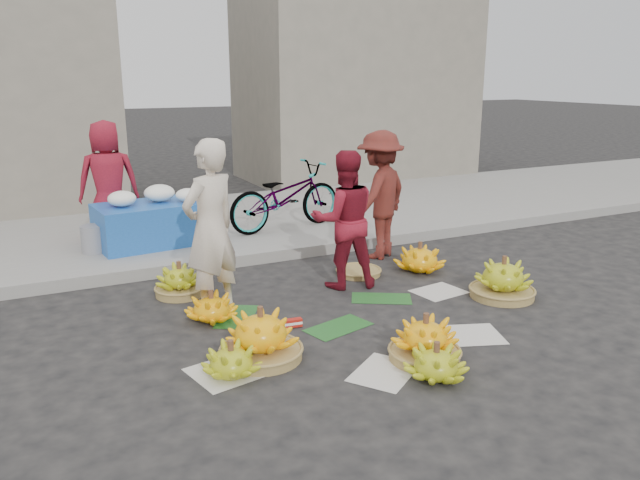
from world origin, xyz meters
name	(u,v)px	position (x,y,z in m)	size (l,w,h in m)	color
ground	(338,319)	(0.00, 0.00, 0.00)	(80.00, 80.00, 0.00)	black
curb	(260,256)	(0.00, 2.20, 0.07)	(40.00, 0.25, 0.15)	gray
sidewalk	(213,224)	(0.00, 4.30, 0.06)	(40.00, 4.00, 0.12)	gray
building_right	(355,68)	(4.50, 7.70, 2.50)	(5.00, 3.00, 5.00)	gray
newspaper_scatter	(380,349)	(0.00, -0.80, 0.00)	(3.20, 1.80, 0.00)	silver
banana_leaves	(320,313)	(-0.10, 0.20, 0.00)	(2.00, 1.00, 0.00)	#1B5220
banana_bunch_0	(261,336)	(-1.02, -0.50, 0.21)	(0.71, 0.71, 0.48)	olive
banana_bunch_1	(231,361)	(-1.36, -0.70, 0.13)	(0.55, 0.55, 0.32)	#8DA417
banana_bunch_2	(425,340)	(0.24, -1.15, 0.18)	(0.70, 0.70, 0.43)	olive
banana_bunch_3	(436,363)	(0.12, -1.47, 0.14)	(0.53, 0.53, 0.32)	#8DA417
banana_bunch_4	(503,279)	(1.92, -0.24, 0.20)	(0.78, 0.78, 0.47)	olive
banana_bunch_5	(420,258)	(1.65, 0.94, 0.17)	(0.80, 0.80, 0.38)	#FFB50C
banana_bunch_6	(211,307)	(-1.15, 0.52, 0.14)	(0.56, 0.56, 0.33)	#FFB50C
banana_bunch_7	(180,281)	(-1.25, 1.40, 0.16)	(0.56, 0.56, 0.39)	olive
basket_spare	(359,272)	(0.90, 1.15, 0.03)	(0.54, 0.54, 0.06)	olive
incense_stack	(292,323)	(-0.51, 0.00, 0.05)	(0.19, 0.06, 0.08)	#B51C13
vendor_cream	(210,229)	(-1.08, 0.69, 0.90)	(0.66, 0.43, 1.80)	beige
vendor_red	(344,220)	(0.53, 0.86, 0.79)	(0.77, 0.60, 1.58)	maroon
man_striped	(380,195)	(1.52, 1.71, 0.84)	(1.09, 0.63, 1.69)	maroon
flower_table	(150,221)	(-1.18, 3.24, 0.45)	(1.46, 1.00, 0.80)	#1A50A9
grey_bucket	(94,239)	(-1.93, 3.18, 0.30)	(0.32, 0.32, 0.36)	gray
flower_vendor	(108,181)	(-1.61, 3.78, 0.95)	(0.82, 0.53, 1.67)	maroon
bicycle	(285,196)	(0.83, 3.26, 0.62)	(1.89, 0.66, 0.99)	gray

